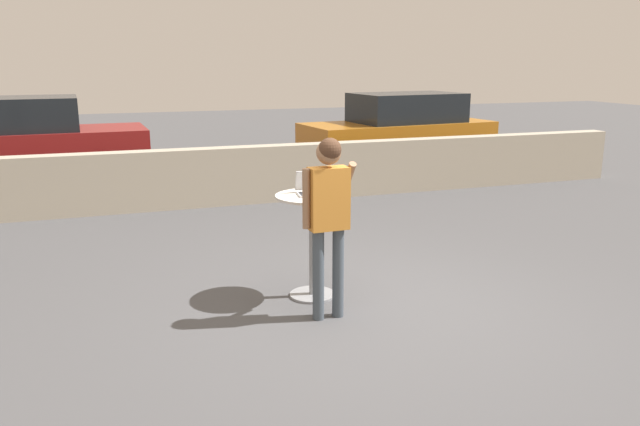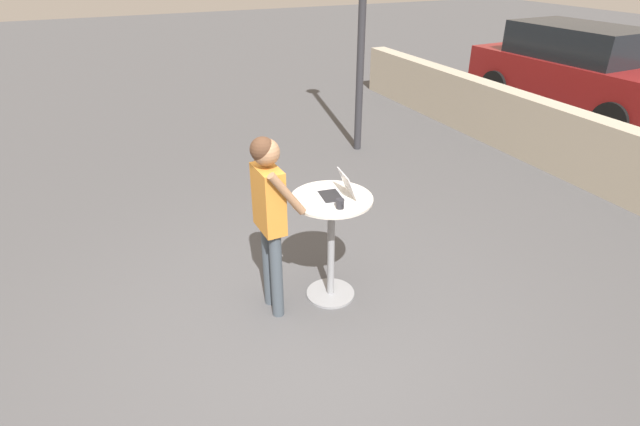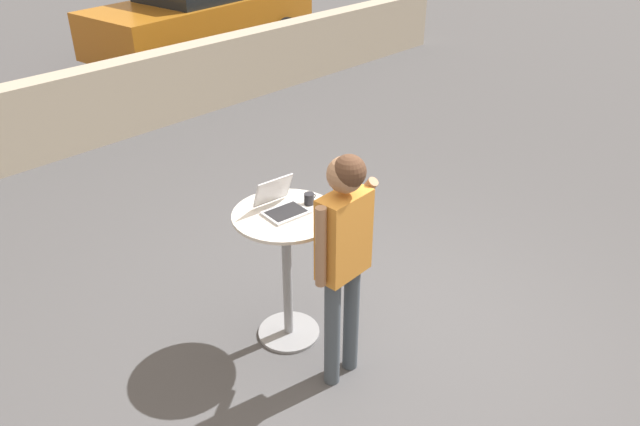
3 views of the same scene
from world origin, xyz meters
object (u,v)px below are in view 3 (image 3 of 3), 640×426
at_px(cafe_table, 287,257).
at_px(coffee_mug, 309,199).
at_px(parked_car_further_down, 204,10).
at_px(standing_person, 344,244).
at_px(laptop, 281,204).

bearing_deg(cafe_table, coffee_mug, -6.05).
bearing_deg(parked_car_further_down, coffee_mug, -121.06).
height_order(cafe_table, standing_person, standing_person).
bearing_deg(cafe_table, standing_person, -93.40).
bearing_deg(coffee_mug, cafe_table, 173.95).
bearing_deg(cafe_table, laptop, 81.47).
distance_m(laptop, coffee_mug, 0.22).
xyz_separation_m(cafe_table, coffee_mug, (0.21, -0.02, 0.41)).
distance_m(standing_person, parked_car_further_down, 8.49).
relative_size(laptop, parked_car_further_down, 0.08).
height_order(cafe_table, parked_car_further_down, parked_car_further_down).
distance_m(laptop, parked_car_further_down, 7.93).
xyz_separation_m(laptop, standing_person, (-0.04, -0.63, -0.03)).
bearing_deg(laptop, coffee_mug, -18.80).
relative_size(coffee_mug, parked_car_further_down, 0.02).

